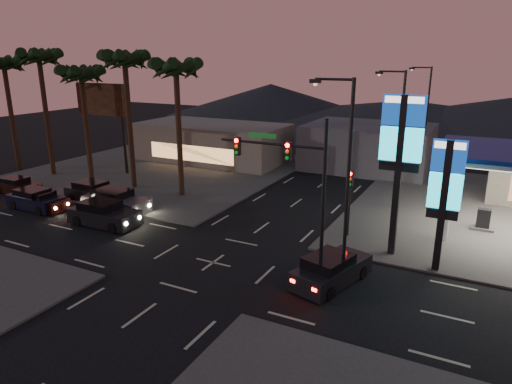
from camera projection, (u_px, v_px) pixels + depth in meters
The scene contains 27 objects.
ground at pixel (213, 263), 25.08m from camera, with size 140.00×140.00×0.00m, color black.
corner_lot_nw at pixel (163, 169), 45.71m from camera, with size 24.00×24.00×0.12m, color #47443F.
pylon_sign_tall at pixel (401, 144), 24.24m from camera, with size 2.20×0.35×9.00m.
pylon_sign_short at pixel (445, 186), 22.78m from camera, with size 1.60×0.35×7.00m.
traffic_signal_mast at pixel (292, 170), 23.65m from camera, with size 6.10×0.39×8.00m.
pedestal_signal at pixel (350, 193), 27.80m from camera, with size 0.32×0.39×4.30m.
streetlight_near at pixel (344, 171), 21.34m from camera, with size 2.14×0.25×10.00m.
streetlight_mid at pixel (397, 132), 32.43m from camera, with size 2.14×0.25×10.00m.
streetlight_far at pixel (425, 112), 44.37m from camera, with size 2.14×0.25×10.00m.
palm_a at pixel (176, 77), 34.44m from camera, with size 4.41×4.41×10.86m.
palm_b at pixel (125, 69), 36.47m from camera, with size 4.41×4.41×11.46m.
palm_c at pixel (82, 81), 38.97m from camera, with size 4.41×4.41×10.26m.
palm_d at pixel (40, 65), 40.80m from camera, with size 4.41×4.41×11.66m.
palm_e at pixel (5, 71), 43.14m from camera, with size 4.41×4.41×11.06m.
billboard at pixel (102, 107), 43.34m from camera, with size 6.00×0.30×8.50m.
building_far_west at pixel (212, 142), 49.40m from camera, with size 16.00×8.00×4.00m, color #726B5B.
building_far_mid at pixel (368, 147), 45.76m from camera, with size 12.00×9.00×4.40m, color #4C4C51.
hill_left at pixel (271, 100), 86.35m from camera, with size 40.00×40.00×6.00m, color black.
hill_right at pixel (509, 114), 68.99m from camera, with size 50.00×50.00×5.00m, color black.
hill_center at pixel (406, 113), 75.70m from camera, with size 60.00×60.00×4.00m, color black.
car_lane_a_front at pixel (104, 214), 30.55m from camera, with size 5.03×2.22×1.62m.
car_lane_a_mid at pixel (42, 201), 33.64m from camera, with size 4.19×1.81×1.35m.
car_lane_a_rear at pixel (35, 200), 33.84m from camera, with size 4.64×2.04×1.49m.
car_lane_b_front at pixel (116, 202), 33.08m from camera, with size 5.15×2.26×1.66m.
car_lane_b_mid at pixel (93, 192), 35.64m from camera, with size 4.77×2.11×1.54m.
car_lane_b_rear at pixel (17, 186), 37.75m from camera, with size 4.06×1.78×1.31m.
suv_station at pixel (331, 270), 22.63m from camera, with size 3.14×4.96×1.54m.
Camera 1 is at (12.57, -19.33, 10.86)m, focal length 32.00 mm.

